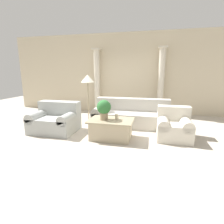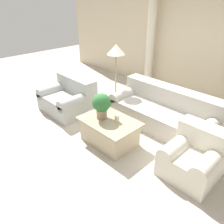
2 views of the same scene
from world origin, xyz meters
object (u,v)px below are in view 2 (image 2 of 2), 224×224
sofa_long (164,112)px  floor_lamp (116,53)px  loveseat (69,98)px  armchair (194,156)px  potted_plant (102,104)px  coffee_table (109,131)px

sofa_long → floor_lamp: 1.78m
loveseat → floor_lamp: (0.62, 1.03, 1.05)m
loveseat → armchair: 3.25m
loveseat → potted_plant: potted_plant is taller
coffee_table → potted_plant: bearing=-170.0°
sofa_long → coffee_table: size_ratio=2.13×
coffee_table → loveseat: bearing=172.8°
potted_plant → loveseat: bearing=170.7°
floor_lamp → sofa_long: bearing=2.6°
sofa_long → armchair: 1.51m
sofa_long → potted_plant: (-0.54, -1.34, 0.46)m
sofa_long → armchair: sofa_long is taller
coffee_table → potted_plant: size_ratio=2.23×
loveseat → armchair: (3.25, 0.17, -0.01)m
sofa_long → potted_plant: 1.52m
floor_lamp → armchair: bearing=-18.0°
potted_plant → sofa_long: bearing=68.1°
loveseat → floor_lamp: bearing=58.9°
floor_lamp → armchair: 2.96m
potted_plant → armchair: 1.84m
armchair → coffee_table: bearing=-165.9°
coffee_table → floor_lamp: size_ratio=0.71×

